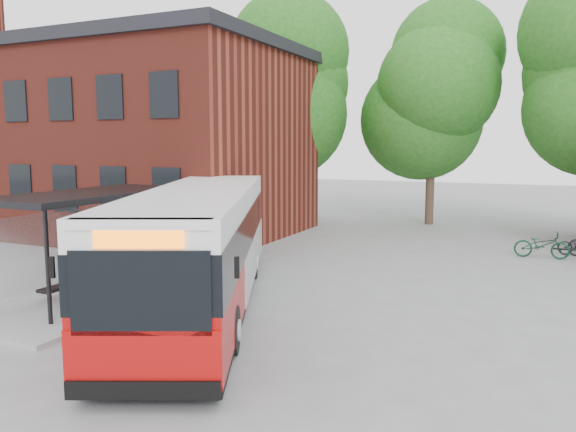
% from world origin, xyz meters
% --- Properties ---
extents(ground, '(100.00, 100.00, 0.00)m').
position_xyz_m(ground, '(0.00, 0.00, 0.00)').
color(ground, slate).
extents(station_building, '(18.40, 10.40, 8.50)m').
position_xyz_m(station_building, '(-13.00, 9.00, 4.25)').
color(station_building, maroon).
rests_on(station_building, ground).
extents(bus_shelter, '(3.60, 7.00, 2.90)m').
position_xyz_m(bus_shelter, '(-4.50, -1.00, 1.45)').
color(bus_shelter, black).
rests_on(bus_shelter, ground).
extents(tree_0, '(7.92, 7.92, 11.00)m').
position_xyz_m(tree_0, '(-6.00, 16.00, 5.50)').
color(tree_0, '#1E5817').
rests_on(tree_0, ground).
extents(tree_1, '(7.92, 7.92, 10.40)m').
position_xyz_m(tree_1, '(1.00, 17.00, 5.20)').
color(tree_1, '#1E5817').
rests_on(tree_1, ground).
extents(city_bus, '(7.15, 11.81, 3.00)m').
position_xyz_m(city_bus, '(-1.55, -0.34, 1.50)').
color(city_bus, '#AA0B0A').
rests_on(city_bus, ground).
extents(bicycle_0, '(1.89, 0.73, 0.98)m').
position_xyz_m(bicycle_0, '(6.34, 9.80, 0.49)').
color(bicycle_0, '#0D3621').
rests_on(bicycle_0, ground).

